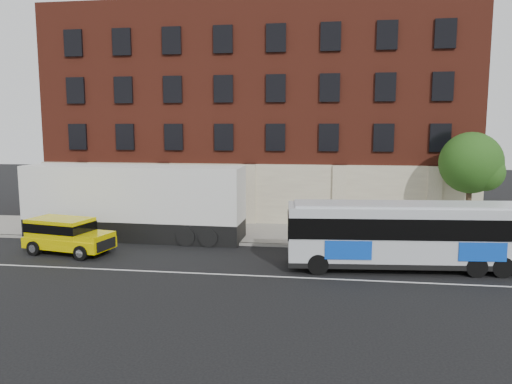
# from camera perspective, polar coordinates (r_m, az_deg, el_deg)

# --- Properties ---
(ground) EXTENTS (120.00, 120.00, 0.00)m
(ground) POSITION_cam_1_polar(r_m,az_deg,el_deg) (21.95, -5.58, -9.95)
(ground) COLOR black
(ground) RESTS_ON ground
(sidewalk) EXTENTS (60.00, 6.00, 0.15)m
(sidewalk) POSITION_cam_1_polar(r_m,az_deg,el_deg) (30.46, -1.59, -4.78)
(sidewalk) COLOR gray
(sidewalk) RESTS_ON ground
(kerb) EXTENTS (60.00, 0.25, 0.15)m
(kerb) POSITION_cam_1_polar(r_m,az_deg,el_deg) (27.58, -2.64, -6.10)
(kerb) COLOR gray
(kerb) RESTS_ON ground
(lane_line) EXTENTS (60.00, 0.12, 0.01)m
(lane_line) POSITION_cam_1_polar(r_m,az_deg,el_deg) (22.41, -5.28, -9.56)
(lane_line) COLOR silver
(lane_line) RESTS_ON ground
(building) EXTENTS (30.00, 12.10, 15.00)m
(building) POSITION_cam_1_polar(r_m,az_deg,el_deg) (37.59, 0.40, 9.10)
(building) COLOR maroon
(building) RESTS_ON sidewalk
(sign_pole) EXTENTS (0.30, 0.20, 2.50)m
(sign_pole) POSITION_cam_1_polar(r_m,az_deg,el_deg) (30.16, -18.70, -2.64)
(sign_pole) COLOR gray
(sign_pole) RESTS_ON ground
(street_tree) EXTENTS (3.60, 3.60, 6.20)m
(street_tree) POSITION_cam_1_polar(r_m,az_deg,el_deg) (31.08, 24.01, 2.89)
(street_tree) COLOR #372A1B
(street_tree) RESTS_ON sidewalk
(city_bus) EXTENTS (11.59, 3.42, 3.13)m
(city_bus) POSITION_cam_1_polar(r_m,az_deg,el_deg) (23.73, 17.75, -4.63)
(city_bus) COLOR silver
(city_bus) RESTS_ON ground
(yellow_suv) EXTENTS (4.99, 2.81, 1.86)m
(yellow_suv) POSITION_cam_1_polar(r_m,az_deg,el_deg) (27.51, -21.50, -4.55)
(yellow_suv) COLOR #DFCC00
(yellow_suv) RESTS_ON ground
(shipping_container) EXTENTS (13.16, 3.13, 4.36)m
(shipping_container) POSITION_cam_1_polar(r_m,az_deg,el_deg) (29.68, -14.20, -1.25)
(shipping_container) COLOR black
(shipping_container) RESTS_ON ground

